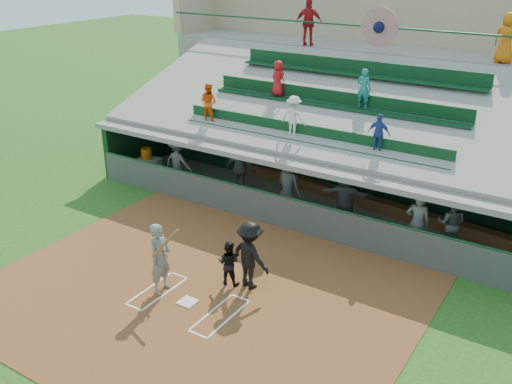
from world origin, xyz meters
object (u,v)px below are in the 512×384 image
Objects in this scene: home_plate at (188,302)px; batter_at_plate at (160,258)px; white_table at (149,167)px; catcher at (229,263)px; water_cooler at (146,154)px.

batter_at_plate reaches higher than home_plate.
white_table is (-5.84, 5.94, -0.58)m from batter_at_plate.
white_table is (-6.77, 6.03, 0.38)m from home_plate.
home_plate is 0.34× the size of catcher.
catcher reaches higher than white_table.
batter_at_plate reaches higher than catcher.
water_cooler is (-5.90, 5.89, 0.00)m from batter_at_plate.
water_cooler is (-7.19, 4.66, 0.35)m from catcher.
water_cooler is at bearing 138.76° from home_plate.
catcher reaches higher than home_plate.
batter_at_plate reaches higher than water_cooler.
white_table is at bearing -46.59° from catcher.
white_table is at bearing 43.00° from water_cooler.
catcher is at bearing -46.21° from white_table.
home_plate is at bearing -5.91° from batter_at_plate.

